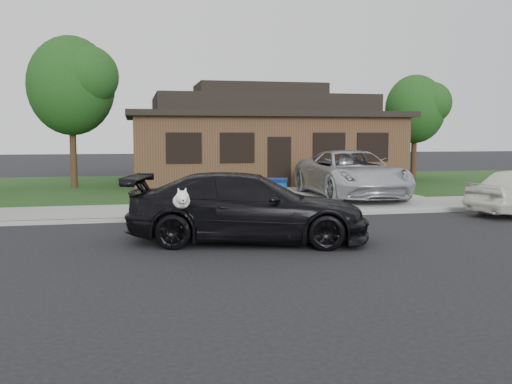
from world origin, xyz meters
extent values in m
plane|color=black|center=(0.00, 0.00, 0.00)|extent=(120.00, 120.00, 0.00)
cube|color=gray|center=(0.00, 5.00, 0.06)|extent=(60.00, 3.00, 0.12)
cube|color=gray|center=(0.00, 3.50, 0.06)|extent=(60.00, 0.12, 0.12)
cube|color=#193814|center=(0.00, 13.00, 0.07)|extent=(60.00, 13.00, 0.13)
cube|color=gray|center=(6.00, 10.00, 0.07)|extent=(4.50, 13.00, 0.14)
imported|color=black|center=(0.45, -0.01, 0.77)|extent=(5.66, 3.39, 1.54)
ellipsoid|color=white|center=(-1.09, -0.93, 1.06)|extent=(0.34, 0.40, 0.30)
sphere|color=white|center=(-1.09, -1.16, 1.16)|extent=(0.26, 0.26, 0.26)
cube|color=white|center=(-1.09, -1.29, 1.11)|extent=(0.09, 0.12, 0.08)
sphere|color=black|center=(-1.09, -1.35, 1.11)|extent=(0.04, 0.04, 0.04)
cone|color=white|center=(-1.16, -1.11, 1.29)|extent=(0.11, 0.11, 0.14)
cone|color=white|center=(-1.03, -1.11, 1.29)|extent=(0.11, 0.11, 0.14)
imported|color=silver|center=(5.62, 6.96, 0.97)|extent=(2.86, 6.05, 1.67)
cube|color=#0D4992|center=(2.10, 3.90, 0.56)|extent=(0.70, 0.70, 0.87)
cube|color=#061C4C|center=(2.10, 3.90, 1.04)|extent=(0.76, 0.76, 0.10)
cylinder|color=black|center=(1.90, 3.63, 0.19)|extent=(0.10, 0.14, 0.14)
cylinder|color=black|center=(2.29, 3.63, 0.19)|extent=(0.10, 0.14, 0.14)
cube|color=#422B1C|center=(4.00, 15.00, 1.63)|extent=(12.00, 8.00, 3.00)
cube|color=black|center=(4.00, 15.00, 3.25)|extent=(12.60, 8.60, 0.25)
cube|color=black|center=(4.00, 15.00, 3.78)|extent=(10.00, 6.50, 0.80)
cube|color=black|center=(4.00, 15.00, 4.48)|extent=(6.00, 3.50, 0.60)
cube|color=black|center=(4.00, 10.97, 1.23)|extent=(1.00, 0.06, 2.10)
cube|color=black|center=(0.00, 10.97, 1.83)|extent=(1.30, 0.05, 1.10)
cube|color=black|center=(2.20, 10.97, 1.83)|extent=(1.30, 0.05, 1.10)
cube|color=black|center=(6.20, 10.97, 1.83)|extent=(1.30, 0.05, 1.10)
cube|color=black|center=(8.20, 10.97, 1.83)|extent=(1.30, 0.05, 1.10)
cylinder|color=#332114|center=(-4.50, 13.00, 1.37)|extent=(0.28, 0.28, 2.48)
ellipsoid|color=#143811|center=(-4.50, 13.00, 4.41)|extent=(3.60, 3.60, 4.14)
sphere|color=#26591E|center=(-3.78, 12.46, 4.77)|extent=(2.52, 2.52, 2.52)
cylinder|color=#332114|center=(12.00, 14.50, 1.14)|extent=(0.28, 0.28, 2.03)
ellipsoid|color=#143811|center=(12.00, 14.50, 3.65)|extent=(3.00, 3.00, 3.45)
sphere|color=#26591E|center=(12.60, 14.05, 3.95)|extent=(2.10, 2.10, 2.10)
camera|label=1|loc=(-2.01, -12.28, 2.38)|focal=40.00mm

